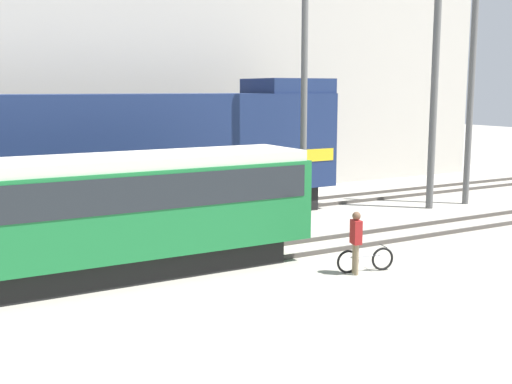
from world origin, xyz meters
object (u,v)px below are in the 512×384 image
object	(u,v)px
person	(356,236)
utility_pole_left	(304,99)
utility_pole_center	(434,105)
utility_pole_right	(471,97)
bicycle	(365,260)
freight_locomotive	(108,158)
streetcar	(78,212)

from	to	relation	value
person	utility_pole_left	world-z (taller)	utility_pole_left
utility_pole_left	utility_pole_center	distance (m)	6.47
utility_pole_left	utility_pole_right	size ratio (longest dim) A/B	0.99
bicycle	utility_pole_right	size ratio (longest dim) A/B	0.18
bicycle	person	xyz separation A→B (m)	(-0.40, -0.05, 0.73)
utility_pole_left	utility_pole_center	xyz separation A→B (m)	(6.46, 0.00, -0.26)
utility_pole_left	utility_pole_center	world-z (taller)	utility_pole_left
utility_pole_left	utility_pole_right	xyz separation A→B (m)	(8.62, 0.00, 0.05)
freight_locomotive	streetcar	size ratio (longest dim) A/B	1.46
freight_locomotive	person	bearing A→B (deg)	-67.44
freight_locomotive	utility_pole_left	world-z (taller)	utility_pole_left
streetcar	utility_pole_center	world-z (taller)	utility_pole_center
freight_locomotive	utility_pole_right	size ratio (longest dim) A/B	2.00
bicycle	utility_pole_center	bearing A→B (deg)	36.01
person	utility_pole_right	bearing A→B (deg)	29.41
streetcar	bicycle	world-z (taller)	streetcar
freight_locomotive	bicycle	bearing A→B (deg)	-65.30
utility_pole_left	utility_pole_center	bearing A→B (deg)	0.00
freight_locomotive	utility_pole_center	size ratio (longest dim) A/B	2.14
freight_locomotive	utility_pole_right	world-z (taller)	utility_pole_right
freight_locomotive	utility_pole_right	xyz separation A→B (m)	(14.99, -3.27, 2.14)
person	utility_pole_center	xyz separation A→B (m)	(8.89, 6.23, 3.30)
utility_pole_center	streetcar	bearing A→B (deg)	-168.18
person	bicycle	bearing A→B (deg)	7.77
utility_pole_right	streetcar	bearing A→B (deg)	-169.58
utility_pole_center	freight_locomotive	bearing A→B (deg)	165.70
person	utility_pole_left	distance (m)	7.58
bicycle	utility_pole_right	bearing A→B (deg)	30.10
streetcar	utility_pole_right	distance (m)	18.31
streetcar	bicycle	xyz separation A→B (m)	(7.14, -2.90, -1.55)
streetcar	freight_locomotive	bearing A→B (deg)	66.86
utility_pole_left	utility_pole_center	size ratio (longest dim) A/B	1.06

